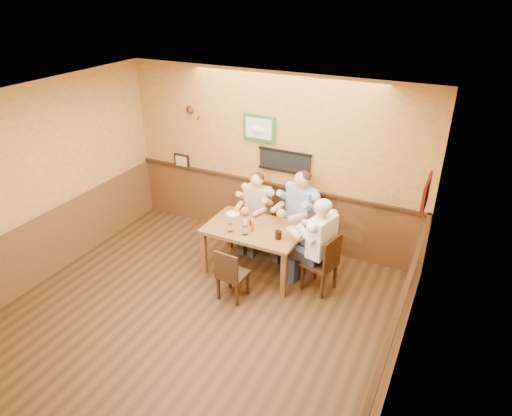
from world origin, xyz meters
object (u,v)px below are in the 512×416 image
Objects in this scene: cola_tumbler at (278,235)px; hot_sauce_bottle at (252,226)px; diner_tan_shirt at (258,214)px; diner_blue_polo at (301,220)px; chair_near_side at (233,273)px; salt_shaker at (245,222)px; water_glass_left at (230,228)px; pepper_shaker at (251,223)px; diner_white_elder at (321,251)px; chair_back_right at (301,231)px; dining_table at (254,233)px; water_glass_mid at (245,230)px; chair_right_end at (320,262)px; chair_back_left at (258,223)px.

hot_sauce_bottle is (-0.42, 0.04, 0.02)m from cola_tumbler.
diner_blue_polo is at bearing 3.63° from diner_tan_shirt.
salt_shaker is (-0.17, 0.71, 0.40)m from chair_near_side.
water_glass_left is 0.34m from pepper_shaker.
chair_back_right is at bearing -126.44° from diner_white_elder.
chair_near_side is at bearing -40.27° from diner_white_elder.
dining_table is 0.74m from diner_tan_shirt.
diner_white_elder is at bearing 12.56° from water_glass_mid.
chair_near_side is at bearing -40.27° from chair_right_end.
pepper_shaker is at bearing -76.80° from diner_white_elder.
diner_blue_polo is 0.88m from diner_white_elder.
diner_tan_shirt reaches higher than hot_sauce_bottle.
chair_back_left is 0.94m from hot_sauce_bottle.
chair_back_left is 1.03m from water_glass_mid.
chair_right_end is 1.15m from pepper_shaker.
cola_tumbler is at bearing -61.88° from chair_right_end.
water_glass_left is at bearing -123.57° from pepper_shaker.
chair_back_right reaches higher than pepper_shaker.
chair_near_side is 0.63× the size of diner_white_elder.
water_glass_mid is at bearing -80.30° from pepper_shaker.
diner_blue_polo reaches higher than chair_near_side.
dining_table is at bearing -85.72° from chair_near_side.
chair_near_side is at bearing -89.94° from hot_sauce_bottle.
water_glass_left is (0.02, -0.94, 0.40)m from chair_back_left.
chair_near_side is 1.43m from diner_tan_shirt.
chair_back_left is 0.89× the size of chair_back_right.
chair_back_left is 8.68× the size of salt_shaker.
hot_sauce_bottle is at bearing -97.57° from diner_blue_polo.
diner_blue_polo is 0.93m from salt_shaker.
hot_sauce_bottle is (0.28, 0.15, 0.02)m from water_glass_left.
dining_table is 1.02m from diner_white_elder.
diner_blue_polo is 1.20m from water_glass_left.
diner_tan_shirt is 0.89× the size of diner_blue_polo.
salt_shaker reaches higher than pepper_shaker.
salt_shaker is at bearing -162.55° from pepper_shaker.
chair_near_side is 0.82m from cola_tumbler.
diner_tan_shirt is (-0.28, 0.68, -0.07)m from dining_table.
diner_white_elder is (1.00, 0.70, 0.24)m from chair_near_side.
diner_white_elder reaches higher than chair_right_end.
diner_tan_shirt is 0.97m from water_glass_left.
cola_tumbler is 0.54m from pepper_shaker.
pepper_shaker is at bearing -107.33° from diner_blue_polo.
chair_right_end is 7.47× the size of cola_tumbler.
dining_table is at bearing 99.94° from hot_sauce_bottle.
chair_near_side is 6.67× the size of cola_tumbler.
chair_back_right is 0.72× the size of diner_white_elder.
chair_right_end is at bearing 12.56° from water_glass_mid.
water_glass_mid is (0.23, 0.02, 0.00)m from water_glass_left.
water_glass_mid reaches higher than pepper_shaker.
salt_shaker is (0.11, 0.26, -0.01)m from water_glass_left.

